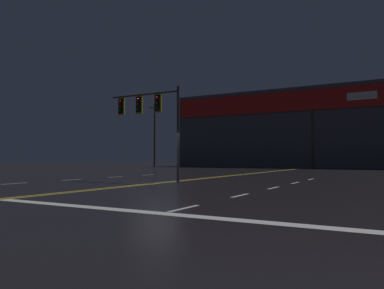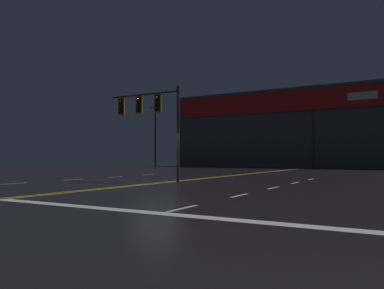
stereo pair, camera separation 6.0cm
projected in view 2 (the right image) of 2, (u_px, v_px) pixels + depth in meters
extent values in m
plane|color=black|center=(157.00, 183.00, 18.20)|extent=(200.00, 200.00, 0.00)
cube|color=gold|center=(154.00, 183.00, 18.27)|extent=(0.12, 60.00, 0.01)
cube|color=gold|center=(159.00, 183.00, 18.12)|extent=(0.12, 60.00, 0.01)
cube|color=silver|center=(14.00, 184.00, 17.93)|extent=(0.12, 1.40, 0.01)
cube|color=silver|center=(72.00, 180.00, 21.06)|extent=(0.12, 1.40, 0.01)
cube|color=silver|center=(115.00, 177.00, 24.19)|extent=(0.12, 1.40, 0.01)
cube|color=silver|center=(148.00, 175.00, 27.32)|extent=(0.12, 1.40, 0.01)
cube|color=silver|center=(183.00, 208.00, 9.08)|extent=(0.12, 1.40, 0.01)
cube|color=silver|center=(239.00, 195.00, 12.20)|extent=(0.12, 1.40, 0.01)
cube|color=silver|center=(273.00, 188.00, 15.33)|extent=(0.12, 1.40, 0.01)
cube|color=silver|center=(295.00, 183.00, 18.46)|extent=(0.12, 1.40, 0.01)
cube|color=silver|center=(311.00, 179.00, 21.59)|extent=(0.12, 1.40, 0.01)
cube|color=silver|center=(160.00, 213.00, 8.24)|extent=(11.14, 0.40, 0.01)
cylinder|color=#38383D|center=(178.00, 134.00, 18.96)|extent=(0.14, 0.14, 4.90)
cylinder|color=#38383D|center=(144.00, 94.00, 20.10)|extent=(4.32, 0.10, 0.10)
cube|color=black|center=(158.00, 103.00, 19.63)|extent=(0.28, 0.24, 0.84)
cube|color=gold|center=(158.00, 103.00, 19.63)|extent=(0.42, 0.08, 0.99)
sphere|color=red|center=(156.00, 98.00, 19.50)|extent=(0.17, 0.17, 0.17)
sphere|color=#543707|center=(156.00, 103.00, 19.49)|extent=(0.17, 0.17, 0.17)
sphere|color=#084513|center=(156.00, 108.00, 19.48)|extent=(0.17, 0.17, 0.17)
cube|color=black|center=(139.00, 105.00, 20.24)|extent=(0.28, 0.24, 0.84)
cube|color=gold|center=(139.00, 105.00, 20.24)|extent=(0.42, 0.08, 0.99)
sphere|color=red|center=(137.00, 100.00, 20.11)|extent=(0.17, 0.17, 0.17)
sphere|color=#543707|center=(137.00, 104.00, 20.10)|extent=(0.17, 0.17, 0.17)
sphere|color=#084513|center=(137.00, 109.00, 20.09)|extent=(0.17, 0.17, 0.17)
cube|color=black|center=(122.00, 106.00, 20.85)|extent=(0.28, 0.24, 0.84)
cube|color=gold|center=(122.00, 106.00, 20.85)|extent=(0.42, 0.08, 0.99)
sphere|color=red|center=(120.00, 102.00, 20.72)|extent=(0.17, 0.17, 0.17)
sphere|color=#543707|center=(120.00, 106.00, 20.71)|extent=(0.17, 0.17, 0.17)
sphere|color=#084513|center=(120.00, 111.00, 20.70)|extent=(0.17, 0.17, 0.17)
cube|color=#4C4C51|center=(315.00, 129.00, 50.75)|extent=(36.92, 10.00, 10.24)
cube|color=red|center=(306.00, 100.00, 46.44)|extent=(36.19, 0.20, 2.56)
cube|color=white|center=(363.00, 96.00, 43.21)|extent=(3.20, 0.16, 0.90)
cylinder|color=#4C3828|center=(155.00, 135.00, 57.66)|extent=(0.26, 0.26, 9.68)
cube|color=#4C3828|center=(155.00, 107.00, 57.82)|extent=(2.20, 0.12, 0.12)
cylinder|color=#4C3828|center=(313.00, 128.00, 45.98)|extent=(0.26, 0.26, 9.76)
cube|color=#4C3828|center=(313.00, 94.00, 46.14)|extent=(2.20, 0.12, 0.12)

